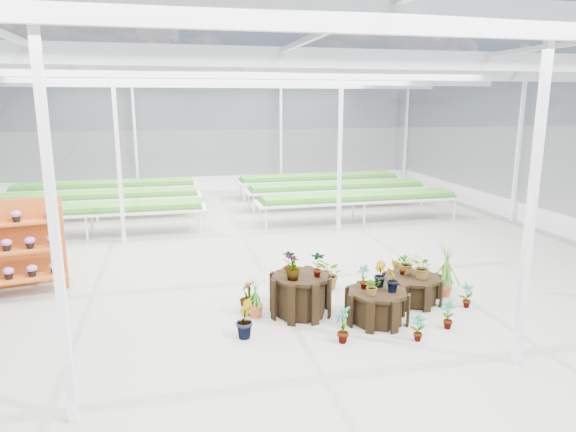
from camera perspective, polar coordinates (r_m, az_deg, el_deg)
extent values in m
plane|color=gray|center=(10.67, -2.92, -7.70)|extent=(24.00, 24.00, 0.00)
cylinder|color=black|center=(9.17, 1.37, -8.74)|extent=(1.30, 1.30, 0.73)
cylinder|color=black|center=(9.04, 9.84, -9.82)|extent=(1.24, 1.24, 0.56)
cylinder|color=black|center=(10.05, 13.58, -7.87)|extent=(1.17, 1.17, 0.49)
imported|color=#367922|center=(9.12, 0.08, -5.03)|extent=(0.26, 0.21, 0.42)
imported|color=#367922|center=(8.90, 3.33, -5.35)|extent=(0.29, 0.24, 0.47)
imported|color=#367922|center=(9.23, 0.64, -5.09)|extent=(0.18, 0.21, 0.34)
imported|color=#367922|center=(8.76, 0.55, -5.68)|extent=(0.35, 0.35, 0.46)
imported|color=#367922|center=(8.93, 8.40, -6.68)|extent=(0.23, 0.27, 0.43)
imported|color=#367922|center=(8.82, 11.54, -6.96)|extent=(0.30, 0.31, 0.45)
imported|color=#367922|center=(9.06, 10.11, -6.37)|extent=(0.21, 0.26, 0.45)
imported|color=#367922|center=(8.67, 9.36, -7.69)|extent=(0.31, 0.28, 0.31)
imported|color=#367922|center=(9.95, 12.65, -5.36)|extent=(0.14, 0.20, 0.38)
imported|color=#367922|center=(9.81, 14.79, -5.52)|extent=(0.50, 0.52, 0.45)
imported|color=#367922|center=(10.03, 13.09, -5.07)|extent=(0.45, 0.41, 0.43)
imported|color=#367922|center=(8.37, -4.88, -11.35)|extent=(0.33, 0.38, 0.61)
imported|color=#367922|center=(9.24, -4.32, -8.90)|extent=(0.45, 0.45, 0.64)
imported|color=#367922|center=(8.22, 6.10, -11.90)|extent=(0.23, 0.33, 0.60)
imported|color=#367922|center=(8.50, 14.21, -11.90)|extent=(0.29, 0.24, 0.46)
imported|color=#367922|center=(9.06, 17.32, -10.37)|extent=(0.29, 0.32, 0.51)
imported|color=#367922|center=(10.04, 19.24, -8.32)|extent=(0.25, 0.17, 0.47)
imported|color=#367922|center=(10.99, 16.99, -6.27)|extent=(0.34, 0.35, 0.50)
imported|color=#367922|center=(10.65, 12.14, -6.27)|extent=(0.34, 0.39, 0.61)
imported|color=#367922|center=(10.41, 4.68, -6.42)|extent=(0.61, 0.67, 0.63)
imported|color=#367922|center=(9.85, -1.37, -7.83)|extent=(0.33, 0.33, 0.52)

